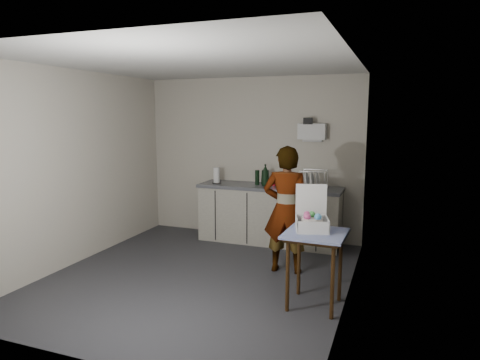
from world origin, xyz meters
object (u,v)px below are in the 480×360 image
at_px(side_table, 315,242).
at_px(dark_bottle, 257,177).
at_px(standing_man, 286,210).
at_px(soda_can, 274,182).
at_px(paper_towel, 217,176).
at_px(soap_bottle, 265,175).
at_px(dish_rack, 313,184).
at_px(bakery_box, 312,220).
at_px(kitchen_counter, 269,216).

relative_size(side_table, dark_bottle, 3.44).
distance_m(standing_man, soda_can, 1.28).
bearing_deg(paper_towel, soap_bottle, 5.43).
distance_m(soap_bottle, dark_bottle, 0.15).
distance_m(side_table, soap_bottle, 2.36).
bearing_deg(standing_man, paper_towel, -41.28).
bearing_deg(standing_man, dish_rack, -101.00).
xyz_separation_m(paper_towel, bakery_box, (1.90, -1.86, -0.13)).
xyz_separation_m(side_table, paper_towel, (-1.96, 1.94, 0.33)).
bearing_deg(bakery_box, soda_can, 100.43).
relative_size(standing_man, dish_rack, 4.05).
xyz_separation_m(side_table, soda_can, (-1.04, 2.05, 0.27)).
bearing_deg(soda_can, bakery_box, -63.61).
relative_size(side_table, soap_bottle, 2.38).
height_order(soda_can, dark_bottle, dark_bottle).
xyz_separation_m(standing_man, soda_can, (-0.50, 1.17, 0.16)).
bearing_deg(dark_bottle, side_table, -57.24).
height_order(kitchen_counter, soda_can, soda_can).
distance_m(dark_bottle, paper_towel, 0.66).
xyz_separation_m(soap_bottle, bakery_box, (1.11, -1.93, -0.17)).
height_order(kitchen_counter, bakery_box, bakery_box).
distance_m(soda_can, dish_rack, 0.62).
height_order(soap_bottle, dark_bottle, soap_bottle).
bearing_deg(paper_towel, dark_bottle, 8.25).
bearing_deg(bakery_box, standing_man, 104.93).
xyz_separation_m(kitchen_counter, side_table, (1.10, -2.02, 0.27)).
relative_size(soda_can, bakery_box, 0.27).
relative_size(kitchen_counter, side_table, 2.79).
bearing_deg(soap_bottle, kitchen_counter, 9.14).
height_order(side_table, dark_bottle, dark_bottle).
height_order(side_table, soda_can, soda_can).
height_order(standing_man, soda_can, standing_man).
distance_m(side_table, bakery_box, 0.23).
relative_size(soda_can, dish_rack, 0.31).
relative_size(kitchen_counter, paper_towel, 8.68).
bearing_deg(side_table, paper_towel, 137.22).
height_order(side_table, soap_bottle, soap_bottle).
xyz_separation_m(soda_can, dish_rack, (0.62, -0.05, 0.00)).
bearing_deg(side_table, kitchen_counter, 120.38).
distance_m(soap_bottle, dish_rack, 0.76).
height_order(dark_bottle, dish_rack, dish_rack).
xyz_separation_m(dark_bottle, dish_rack, (0.89, -0.03, -0.05)).
relative_size(paper_towel, dish_rack, 0.64).
bearing_deg(dish_rack, kitchen_counter, 177.86).
bearing_deg(standing_man, dark_bottle, -61.01).
xyz_separation_m(standing_man, soap_bottle, (-0.63, 1.13, 0.27)).
bearing_deg(kitchen_counter, standing_man, -63.81).
xyz_separation_m(kitchen_counter, bakery_box, (1.04, -1.94, 0.48)).
height_order(kitchen_counter, side_table, kitchen_counter).
xyz_separation_m(standing_man, dish_rack, (0.12, 1.12, 0.16)).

